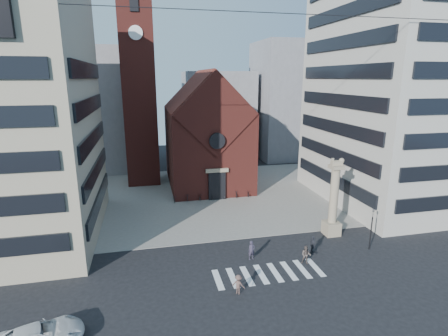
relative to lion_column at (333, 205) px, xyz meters
The scene contains 22 objects.
ground 11.01m from the lion_column, 163.32° to the right, with size 120.00×120.00×0.00m, color black.
piazza 19.18m from the lion_column, 122.03° to the left, with size 46.00×30.00×0.05m, color gray.
zebra_crossing 11.72m from the lion_column, 147.61° to the right, with size 10.20×3.20×0.01m, color white, non-canonical shape.
church 24.62m from the lion_column, 114.43° to the left, with size 12.00×16.65×18.00m.
campanile 34.29m from the lion_column, 128.68° to the left, with size 5.50×5.50×31.20m.
building_right 20.83m from the lion_column, 32.75° to the left, with size 18.00×22.00×32.00m, color #A69F96.
bg_block_left 48.23m from the lion_column, 129.04° to the left, with size 16.00×14.00×22.00m, color gray.
bg_block_mid 42.55m from the lion_column, 95.45° to the left, with size 14.00×12.00×18.00m, color gray.
bg_block_right 41.69m from the lion_column, 72.91° to the left, with size 16.00×14.00×24.00m, color gray.
lion_column is the anchor object (origin of this frame).
traffic_light 4.62m from the lion_column, 63.54° to the right, with size 0.13×0.16×4.30m.
pedestrian_0 10.98m from the lion_column, 162.18° to the right, with size 0.68×0.44×1.86m, color #312C3D.
pedestrian_1 8.02m from the lion_column, 136.54° to the right, with size 0.88×0.69×1.82m, color #504540.
pedestrian_2 5.88m from the lion_column, 138.70° to the right, with size 1.06×0.44×1.80m, color #2A2C33.
pedestrian_3 15.49m from the lion_column, 147.07° to the right, with size 1.06×0.61×1.65m, color brown.
scooter_0 21.64m from the lion_column, 138.19° to the left, with size 0.61×1.74×0.91m, color black.
scooter_1 20.37m from the lion_column, 134.84° to the left, with size 0.48×1.69×1.01m, color black.
scooter_2 19.19m from the lion_column, 131.07° to the left, with size 0.61×1.74×0.91m, color black.
scooter_3 18.09m from the lion_column, 126.80° to the left, with size 0.48×1.69×1.01m, color black.
scooter_4 17.11m from the lion_column, 121.99° to the left, with size 0.61×1.74×0.91m, color black.
scooter_5 16.25m from the lion_column, 116.63° to the left, with size 0.48×1.69×1.01m, color black.
scooter_6 15.57m from the lion_column, 110.71° to the left, with size 0.61×1.74×0.91m, color black.
Camera 1 is at (-9.33, -29.03, 16.81)m, focal length 28.00 mm.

